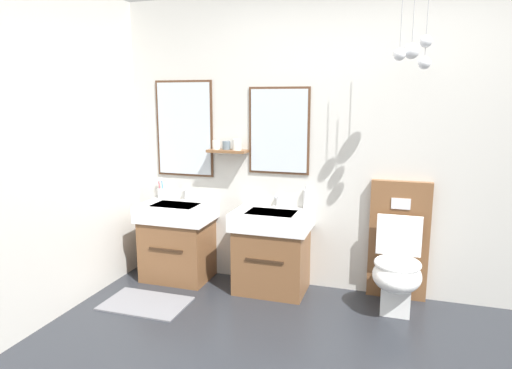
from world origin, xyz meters
TOP-DOWN VIEW (x-y plane):
  - wall_back at (-0.02, 1.68)m, footprint 4.46×0.61m
  - bath_mat at (-1.59, 0.82)m, footprint 0.68×0.44m
  - vanity_sink_left at (-1.59, 1.41)m, footprint 0.66×0.49m
  - tap_on_left_sink at (-1.59, 1.59)m, footprint 0.03×0.13m
  - vanity_sink_right at (-0.68, 1.41)m, footprint 0.66×0.49m
  - tap_on_right_sink at (-0.68, 1.59)m, footprint 0.03×0.13m
  - toilet at (0.36, 1.42)m, footprint 0.48×0.62m
  - toothbrush_cup at (-1.84, 1.58)m, footprint 0.07×0.07m
  - soap_dispenser at (-0.42, 1.59)m, footprint 0.06×0.06m

SIDE VIEW (x-z plane):
  - bath_mat at x=-1.59m, z-range 0.00..0.01m
  - vanity_sink_left at x=-1.59m, z-range 0.02..0.73m
  - vanity_sink_right at x=-0.68m, z-range 0.02..0.73m
  - toilet at x=0.36m, z-range -0.12..0.88m
  - toothbrush_cup at x=-1.84m, z-range 0.66..0.87m
  - tap_on_left_sink at x=-1.59m, z-range 0.72..0.84m
  - tap_on_right_sink at x=-0.68m, z-range 0.72..0.84m
  - soap_dispenser at x=-0.42m, z-range 0.70..0.90m
  - wall_back at x=-0.02m, z-range 0.00..2.53m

